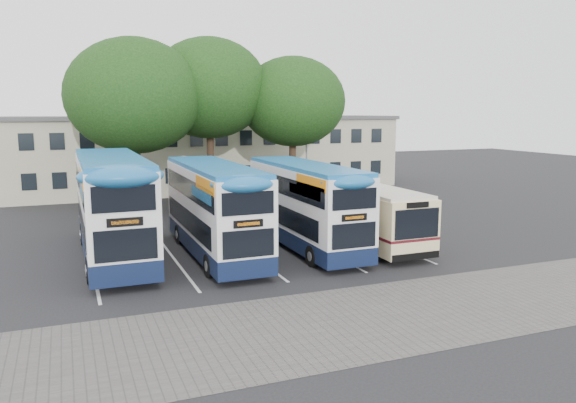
% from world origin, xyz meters
% --- Properties ---
extents(ground, '(120.00, 120.00, 0.00)m').
position_xyz_m(ground, '(0.00, 0.00, 0.00)').
color(ground, black).
rests_on(ground, ground).
extents(paving_strip, '(40.00, 6.00, 0.01)m').
position_xyz_m(paving_strip, '(-2.00, -5.00, 0.01)').
color(paving_strip, '#595654').
rests_on(paving_strip, ground).
extents(bay_lines, '(14.12, 11.00, 0.01)m').
position_xyz_m(bay_lines, '(-3.75, 5.00, 0.01)').
color(bay_lines, silver).
rests_on(bay_lines, ground).
extents(depot_building, '(32.40, 8.40, 6.20)m').
position_xyz_m(depot_building, '(0.00, 26.99, 3.15)').
color(depot_building, '#A7A286').
rests_on(depot_building, ground).
extents(lamp_post, '(0.25, 1.05, 9.06)m').
position_xyz_m(lamp_post, '(6.00, 19.97, 5.08)').
color(lamp_post, gray).
rests_on(lamp_post, ground).
extents(tree_left, '(8.60, 8.60, 11.22)m').
position_xyz_m(tree_left, '(-7.26, 17.02, 7.56)').
color(tree_left, black).
rests_on(tree_left, ground).
extents(tree_mid, '(8.09, 8.09, 11.61)m').
position_xyz_m(tree_mid, '(-2.09, 18.28, 8.16)').
color(tree_mid, black).
rests_on(tree_mid, ground).
extents(tree_right, '(7.44, 7.44, 10.45)m').
position_xyz_m(tree_right, '(3.65, 17.16, 7.27)').
color(tree_right, black).
rests_on(tree_right, ground).
extents(bus_dd_left, '(2.71, 11.17, 4.66)m').
position_xyz_m(bus_dd_left, '(-9.72, 5.94, 2.56)').
color(bus_dd_left, '#0F1A38').
rests_on(bus_dd_left, ground).
extents(bus_dd_mid, '(2.47, 10.18, 4.24)m').
position_xyz_m(bus_dd_mid, '(-5.35, 4.67, 2.34)').
color(bus_dd_mid, '#0F1A38').
rests_on(bus_dd_mid, ground).
extents(bus_dd_right, '(2.40, 9.90, 4.12)m').
position_xyz_m(bus_dd_right, '(-0.89, 4.47, 2.27)').
color(bus_dd_right, '#0F1A38').
rests_on(bus_dd_right, ground).
extents(bus_single, '(2.53, 9.93, 2.96)m').
position_xyz_m(bus_single, '(2.20, 4.64, 1.68)').
color(bus_single, beige).
rests_on(bus_single, ground).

